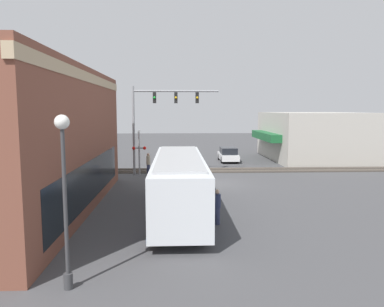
# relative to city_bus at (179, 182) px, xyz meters

# --- Properties ---
(ground_plane) EXTENTS (120.00, 120.00, 0.00)m
(ground_plane) POSITION_rel_city_bus_xyz_m (7.88, -2.80, -1.71)
(ground_plane) COLOR #424244
(brick_building) EXTENTS (18.37, 8.60, 7.69)m
(brick_building) POSITION_rel_city_bus_xyz_m (0.75, 8.96, 2.14)
(brick_building) COLOR brown
(brick_building) RESTS_ON ground
(shop_building) EXTENTS (13.03, 10.56, 5.16)m
(shop_building) POSITION_rel_city_bus_xyz_m (21.34, -14.93, 0.88)
(shop_building) COLOR #B2ADA3
(shop_building) RESTS_ON ground
(city_bus) EXTENTS (11.84, 2.59, 3.08)m
(city_bus) POSITION_rel_city_bus_xyz_m (0.00, 0.00, 0.00)
(city_bus) COLOR silver
(city_bus) RESTS_ON ground
(traffic_signal_gantry) EXTENTS (0.42, 7.18, 7.41)m
(traffic_signal_gantry) POSITION_rel_city_bus_xyz_m (12.04, 1.58, 3.76)
(traffic_signal_gantry) COLOR gray
(traffic_signal_gantry) RESTS_ON ground
(crossing_signal) EXTENTS (1.41, 1.18, 3.81)m
(crossing_signal) POSITION_rel_city_bus_xyz_m (11.73, 3.20, 0.59)
(crossing_signal) COLOR gray
(crossing_signal) RESTS_ON ground
(streetlamp) EXTENTS (0.44, 0.44, 5.33)m
(streetlamp) POSITION_rel_city_bus_xyz_m (-8.27, 3.48, 1.46)
(streetlamp) COLOR #38383A
(streetlamp) RESTS_ON ground
(rail_track_near) EXTENTS (2.60, 60.00, 0.15)m
(rail_track_near) POSITION_rel_city_bus_xyz_m (13.88, -2.80, -1.68)
(rail_track_near) COLOR #332D28
(rail_track_near) RESTS_ON ground
(parked_car_white) EXTENTS (4.33, 1.82, 1.52)m
(parked_car_white) POSITION_rel_city_bus_xyz_m (19.79, -5.40, -1.01)
(parked_car_white) COLOR silver
(parked_car_white) RESTS_ON ground
(pedestrian_at_crossing) EXTENTS (0.34, 0.34, 1.85)m
(pedestrian_at_crossing) POSITION_rel_city_bus_xyz_m (11.95, 2.47, -0.76)
(pedestrian_at_crossing) COLOR #2D3351
(pedestrian_at_crossing) RESTS_ON ground
(pedestrian_near_bus) EXTENTS (0.34, 0.34, 1.70)m
(pedestrian_near_bus) POSITION_rel_city_bus_xyz_m (-1.96, -1.80, -0.84)
(pedestrian_near_bus) COLOR #2D3351
(pedestrian_near_bus) RESTS_ON ground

